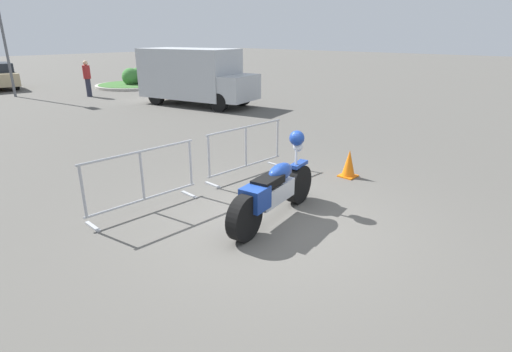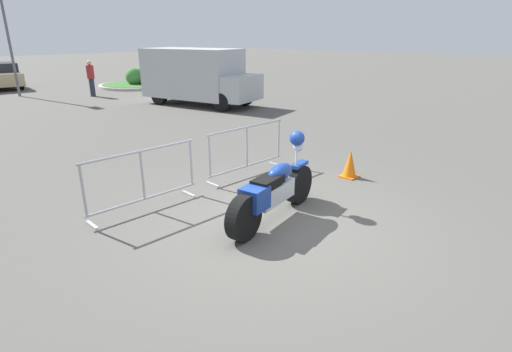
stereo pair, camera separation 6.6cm
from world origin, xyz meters
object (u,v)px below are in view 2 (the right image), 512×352
(parked_car_tan, at_px, (0,75))
(pedestrian, at_px, (91,77))
(delivery_van, at_px, (197,75))
(street_lamp, at_px, (4,15))
(motorcycle, at_px, (274,190))
(crowd_barrier_near, at_px, (143,180))
(traffic_cone, at_px, (350,164))
(crowd_barrier_far, at_px, (247,150))

(parked_car_tan, relative_size, pedestrian, 2.53)
(delivery_van, bearing_deg, street_lamp, -164.34)
(pedestrian, bearing_deg, motorcycle, -168.37)
(delivery_van, distance_m, pedestrian, 5.99)
(crowd_barrier_near, xyz_separation_m, pedestrian, (5.54, 13.57, 0.37))
(traffic_cone, height_order, street_lamp, street_lamp)
(parked_car_tan, height_order, street_lamp, street_lamp)
(crowd_barrier_near, distance_m, street_lamp, 16.80)
(motorcycle, relative_size, traffic_cone, 4.02)
(traffic_cone, bearing_deg, delivery_van, 69.25)
(motorcycle, bearing_deg, parked_car_tan, 74.73)
(crowd_barrier_far, distance_m, traffic_cone, 2.20)
(motorcycle, xyz_separation_m, parked_car_tan, (2.20, 22.06, 0.19))
(traffic_cone, bearing_deg, pedestrian, 83.88)
(delivery_van, distance_m, parked_car_tan, 12.94)
(street_lamp, bearing_deg, parked_car_tan, 84.51)
(crowd_barrier_far, height_order, traffic_cone, crowd_barrier_far)
(pedestrian, relative_size, street_lamp, 0.30)
(motorcycle, height_order, crowd_barrier_far, motorcycle)
(motorcycle, distance_m, street_lamp, 18.43)
(street_lamp, bearing_deg, motorcycle, -95.75)
(delivery_van, xyz_separation_m, pedestrian, (-2.01, 5.63, -0.32))
(motorcycle, height_order, delivery_van, delivery_van)
(crowd_barrier_near, xyz_separation_m, crowd_barrier_far, (2.51, 0.00, 0.00))
(delivery_van, bearing_deg, traffic_cone, -33.53)
(crowd_barrier_far, distance_m, street_lamp, 16.52)
(crowd_barrier_far, xyz_separation_m, street_lamp, (0.56, 16.21, 3.16))
(parked_car_tan, bearing_deg, motorcycle, -178.00)
(parked_car_tan, bearing_deg, delivery_van, -153.83)
(delivery_van, relative_size, traffic_cone, 9.00)
(crowd_barrier_near, relative_size, delivery_van, 0.40)
(pedestrian, bearing_deg, crowd_barrier_near, -175.05)
(motorcycle, relative_size, parked_car_tan, 0.55)
(pedestrian, distance_m, street_lamp, 4.57)
(crowd_barrier_far, relative_size, delivery_van, 0.40)
(crowd_barrier_near, height_order, parked_car_tan, parked_car_tan)
(motorcycle, bearing_deg, delivery_van, 47.69)
(parked_car_tan, bearing_deg, crowd_barrier_far, -174.98)
(crowd_barrier_near, relative_size, traffic_cone, 3.57)
(motorcycle, relative_size, crowd_barrier_near, 1.13)
(pedestrian, relative_size, traffic_cone, 2.86)
(crowd_barrier_near, relative_size, crowd_barrier_far, 1.00)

